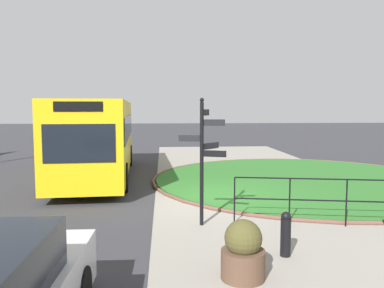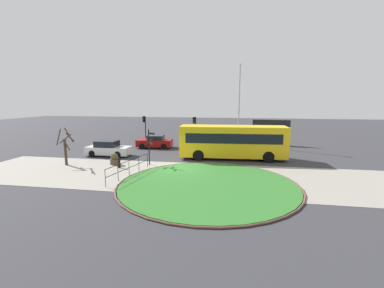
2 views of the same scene
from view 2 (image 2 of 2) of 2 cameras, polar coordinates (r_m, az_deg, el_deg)
name	(u,v)px [view 2 (image 2 of 2)]	position (r m, az deg, el deg)	size (l,w,h in m)	color
ground	(180,168)	(21.12, -2.74, -5.33)	(120.00, 120.00, 0.00)	#333338
sidewalk_paving	(173,176)	(19.17, -4.08, -6.88)	(32.00, 7.83, 0.02)	gray
grass_island	(208,185)	(17.07, 3.51, -8.83)	(11.38, 11.38, 0.10)	#2D6B28
grass_kerb_ring	(208,184)	(17.06, 3.51, -8.82)	(11.69, 11.69, 0.11)	brown
signpost_directional	(149,144)	(22.04, -9.33, -0.08)	(0.81, 1.10, 3.05)	black
bollard_foreground	(119,163)	(21.88, -15.61, -3.94)	(0.20, 0.20, 0.87)	black
railing_grass_edge	(129,166)	(19.35, -13.60, -4.71)	(1.01, 5.18, 1.16)	black
bus_yellow	(233,141)	(24.43, 8.86, 0.59)	(9.78, 3.00, 3.07)	yellow
car_near_lane	(108,149)	(26.93, -17.79, -1.00)	(4.34, 1.85, 1.50)	silver
car_far_lane	(155,142)	(30.26, -8.11, 0.46)	(4.08, 2.14, 1.44)	maroon
traffic_light_near	(194,124)	(32.96, 0.55, 4.39)	(0.49, 0.27, 3.30)	black
traffic_light_far	(144,123)	(34.44, -10.34, 4.51)	(0.48, 0.32, 3.34)	black
lamppost_tall	(239,103)	(32.28, 10.24, 8.90)	(0.32, 0.32, 9.63)	#B7B7BC
billboard_left	(271,128)	(33.44, 16.87, 3.45)	(4.43, 0.54, 3.03)	black
planter_near_signpost	(114,159)	(23.14, -16.58, -3.22)	(0.73, 0.73, 1.01)	brown
street_tree_bare	(66,147)	(24.22, -25.87, -0.59)	(1.25, 1.28, 3.26)	#423323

